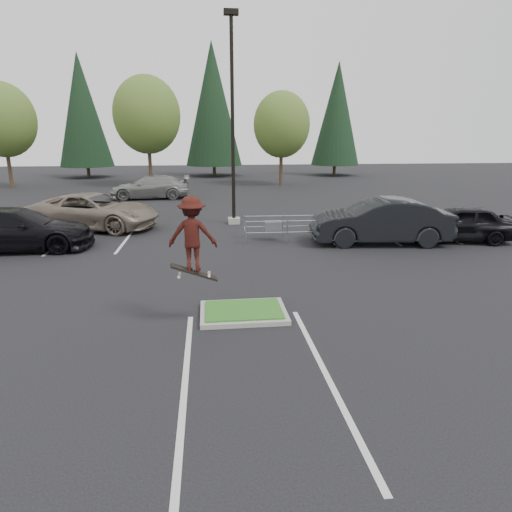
{
  "coord_description": "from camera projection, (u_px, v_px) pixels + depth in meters",
  "views": [
    {
      "loc": [
        -0.81,
        -10.17,
        4.44
      ],
      "look_at": [
        0.49,
        1.5,
        1.14
      ],
      "focal_mm": 30.0,
      "sensor_mm": 36.0,
      "label": 1
    }
  ],
  "objects": [
    {
      "name": "ground",
      "position": [
        243.0,
        315.0,
        11.02
      ],
      "size": [
        120.0,
        120.0,
        0.0
      ],
      "primitive_type": "plane",
      "color": "black",
      "rests_on": "ground"
    },
    {
      "name": "grass_median",
      "position": [
        243.0,
        312.0,
        11.0
      ],
      "size": [
        2.2,
        1.6,
        0.16
      ],
      "color": "gray",
      "rests_on": "ground"
    },
    {
      "name": "stall_lines",
      "position": [
        196.0,
        254.0,
        16.64
      ],
      "size": [
        22.62,
        17.6,
        0.01
      ],
      "color": "silver",
      "rests_on": "ground"
    },
    {
      "name": "light_pole",
      "position": [
        233.0,
        134.0,
        21.32
      ],
      "size": [
        0.7,
        0.6,
        10.12
      ],
      "color": "gray",
      "rests_on": "ground"
    },
    {
      "name": "decid_a",
      "position": [
        3.0,
        122.0,
        36.31
      ],
      "size": [
        5.44,
        5.44,
        8.91
      ],
      "color": "#38281C",
      "rests_on": "ground"
    },
    {
      "name": "decid_b",
      "position": [
        147.0,
        117.0,
        37.95
      ],
      "size": [
        5.89,
        5.89,
        9.64
      ],
      "color": "#38281C",
      "rests_on": "ground"
    },
    {
      "name": "decid_c",
      "position": [
        281.0,
        127.0,
        38.78
      ],
      "size": [
        5.12,
        5.12,
        8.38
      ],
      "color": "#38281C",
      "rests_on": "ground"
    },
    {
      "name": "conif_a",
      "position": [
        82.0,
        110.0,
        45.87
      ],
      "size": [
        5.72,
        5.72,
        13.0
      ],
      "color": "#38281C",
      "rests_on": "ground"
    },
    {
      "name": "conif_b",
      "position": [
        213.0,
        104.0,
        47.65
      ],
      "size": [
        6.38,
        6.38,
        14.5
      ],
      "color": "#38281C",
      "rests_on": "ground"
    },
    {
      "name": "conif_c",
      "position": [
        337.0,
        114.0,
        48.46
      ],
      "size": [
        5.5,
        5.5,
        12.5
      ],
      "color": "#38281C",
      "rests_on": "ground"
    },
    {
      "name": "cart_corral",
      "position": [
        276.0,
        226.0,
        18.74
      ],
      "size": [
        3.62,
        1.39,
        1.02
      ],
      "rotation": [
        0.0,
        0.0,
        -0.03
      ],
      "color": "#919499",
      "rests_on": "ground"
    },
    {
      "name": "skateboarder",
      "position": [
        193.0,
        235.0,
        9.89
      ],
      "size": [
        1.2,
        0.77,
        2.03
      ],
      "rotation": [
        0.0,
        0.0,
        3.03
      ],
      "color": "black",
      "rests_on": "ground"
    },
    {
      "name": "car_l_tan",
      "position": [
        93.0,
        211.0,
        21.09
      ],
      "size": [
        6.86,
        4.63,
        1.75
      ],
      "primitive_type": "imported",
      "rotation": [
        0.0,
        0.0,
        1.27
      ],
      "color": "gray",
      "rests_on": "ground"
    },
    {
      "name": "car_l_black",
      "position": [
        17.0,
        229.0,
        17.1
      ],
      "size": [
        5.88,
        2.49,
        1.69
      ],
      "primitive_type": "imported",
      "rotation": [
        0.0,
        0.0,
        1.59
      ],
      "color": "black",
      "rests_on": "ground"
    },
    {
      "name": "car_r_charc",
      "position": [
        380.0,
        221.0,
        18.15
      ],
      "size": [
        5.97,
        2.64,
        1.91
      ],
      "primitive_type": "imported",
      "rotation": [
        0.0,
        0.0,
        4.6
      ],
      "color": "black",
      "rests_on": "ground"
    },
    {
      "name": "car_r_black",
      "position": [
        459.0,
        223.0,
        18.58
      ],
      "size": [
        4.89,
        2.7,
        1.58
      ],
      "primitive_type": "imported",
      "rotation": [
        0.0,
        0.0,
        4.52
      ],
      "color": "black",
      "rests_on": "ground"
    },
    {
      "name": "car_far_silver",
      "position": [
        150.0,
        187.0,
        31.31
      ],
      "size": [
        5.84,
        2.55,
        1.67
      ],
      "primitive_type": "imported",
      "rotation": [
        0.0,
        0.0,
        4.75
      ],
      "color": "gray",
      "rests_on": "ground"
    }
  ]
}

